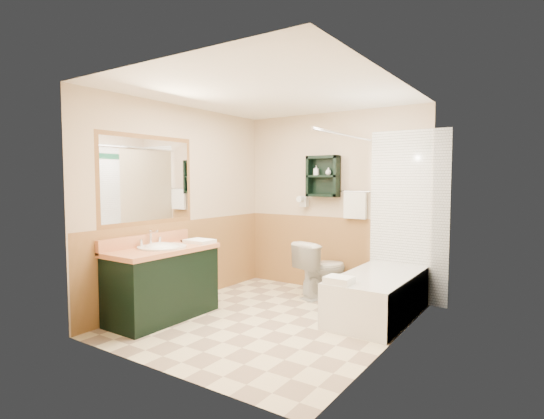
% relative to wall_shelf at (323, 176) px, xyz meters
% --- Properties ---
extents(floor, '(3.00, 3.00, 0.00)m').
position_rel_wall_shelf_xyz_m(floor, '(0.10, -1.41, -1.55)').
color(floor, beige).
rests_on(floor, ground).
extents(back_wall, '(2.60, 0.04, 2.40)m').
position_rel_wall_shelf_xyz_m(back_wall, '(0.10, 0.11, -0.35)').
color(back_wall, beige).
rests_on(back_wall, ground).
extents(left_wall, '(0.04, 3.00, 2.40)m').
position_rel_wall_shelf_xyz_m(left_wall, '(-1.22, -1.41, -0.35)').
color(left_wall, beige).
rests_on(left_wall, ground).
extents(right_wall, '(0.04, 3.00, 2.40)m').
position_rel_wall_shelf_xyz_m(right_wall, '(1.42, -1.41, -0.35)').
color(right_wall, beige).
rests_on(right_wall, ground).
extents(ceiling, '(2.60, 3.00, 0.04)m').
position_rel_wall_shelf_xyz_m(ceiling, '(0.10, -1.41, 0.87)').
color(ceiling, white).
rests_on(ceiling, back_wall).
extents(wainscot_left, '(2.98, 2.98, 1.00)m').
position_rel_wall_shelf_xyz_m(wainscot_left, '(-1.19, -1.41, -1.05)').
color(wainscot_left, '#AA7245').
rests_on(wainscot_left, left_wall).
extents(wainscot_back, '(2.58, 2.58, 1.00)m').
position_rel_wall_shelf_xyz_m(wainscot_back, '(0.10, 0.08, -1.05)').
color(wainscot_back, '#AA7245').
rests_on(wainscot_back, back_wall).
extents(mirror_frame, '(1.30, 1.30, 1.00)m').
position_rel_wall_shelf_xyz_m(mirror_frame, '(-1.17, -1.96, -0.05)').
color(mirror_frame, brown).
rests_on(mirror_frame, left_wall).
extents(mirror_glass, '(1.20, 1.20, 0.90)m').
position_rel_wall_shelf_xyz_m(mirror_glass, '(-1.17, -1.96, -0.05)').
color(mirror_glass, white).
rests_on(mirror_glass, left_wall).
extents(tile_right, '(1.50, 1.50, 2.10)m').
position_rel_wall_shelf_xyz_m(tile_right, '(1.38, -0.66, -0.50)').
color(tile_right, white).
rests_on(tile_right, right_wall).
extents(tile_back, '(0.95, 0.95, 2.10)m').
position_rel_wall_shelf_xyz_m(tile_back, '(1.13, 0.07, -0.50)').
color(tile_back, white).
rests_on(tile_back, back_wall).
extents(tile_accent, '(1.50, 1.50, 0.10)m').
position_rel_wall_shelf_xyz_m(tile_accent, '(1.37, -0.66, 0.35)').
color(tile_accent, '#13452D').
rests_on(tile_accent, right_wall).
extents(wall_shelf, '(0.45, 0.15, 0.55)m').
position_rel_wall_shelf_xyz_m(wall_shelf, '(0.00, 0.00, 0.00)').
color(wall_shelf, black).
rests_on(wall_shelf, back_wall).
extents(hair_dryer, '(0.10, 0.24, 0.18)m').
position_rel_wall_shelf_xyz_m(hair_dryer, '(-0.30, 0.02, -0.35)').
color(hair_dryer, silver).
rests_on(hair_dryer, back_wall).
extents(towel_bar, '(0.40, 0.06, 0.40)m').
position_rel_wall_shelf_xyz_m(towel_bar, '(0.45, 0.04, -0.20)').
color(towel_bar, white).
rests_on(towel_bar, back_wall).
extents(curtain_rod, '(0.03, 1.60, 0.03)m').
position_rel_wall_shelf_xyz_m(curtain_rod, '(0.63, -0.66, 0.45)').
color(curtain_rod, silver).
rests_on(curtain_rod, back_wall).
extents(shower_curtain, '(1.05, 1.05, 1.70)m').
position_rel_wall_shelf_xyz_m(shower_curtain, '(0.63, -0.48, -0.40)').
color(shower_curtain, beige).
rests_on(shower_curtain, curtain_rod).
extents(vanity, '(0.59, 1.22, 0.77)m').
position_rel_wall_shelf_xyz_m(vanity, '(-0.89, -2.01, -1.16)').
color(vanity, black).
rests_on(vanity, ground).
extents(bathtub, '(0.71, 1.50, 0.47)m').
position_rel_wall_shelf_xyz_m(bathtub, '(1.03, -0.65, -1.31)').
color(bathtub, white).
rests_on(bathtub, ground).
extents(toilet, '(0.62, 0.82, 0.71)m').
position_rel_wall_shelf_xyz_m(toilet, '(0.15, -0.29, -1.19)').
color(toilet, white).
rests_on(toilet, ground).
extents(counter_towel, '(0.31, 0.24, 0.04)m').
position_rel_wall_shelf_xyz_m(counter_towel, '(-0.79, -1.54, -0.76)').
color(counter_towel, white).
rests_on(counter_towel, vanity).
extents(vanity_book, '(0.16, 0.05, 0.21)m').
position_rel_wall_shelf_xyz_m(vanity_book, '(-1.06, -1.51, -0.67)').
color(vanity_book, black).
rests_on(vanity_book, vanity).
extents(tub_towel, '(0.26, 0.22, 0.07)m').
position_rel_wall_shelf_xyz_m(tub_towel, '(0.84, -1.28, -1.04)').
color(tub_towel, white).
rests_on(tub_towel, bathtub).
extents(soap_bottle_a, '(0.07, 0.14, 0.06)m').
position_rel_wall_shelf_xyz_m(soap_bottle_a, '(-0.10, -0.01, 0.05)').
color(soap_bottle_a, white).
rests_on(soap_bottle_a, wall_shelf).
extents(soap_bottle_b, '(0.10, 0.12, 0.08)m').
position_rel_wall_shelf_xyz_m(soap_bottle_b, '(0.08, -0.01, 0.05)').
color(soap_bottle_b, white).
rests_on(soap_bottle_b, wall_shelf).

